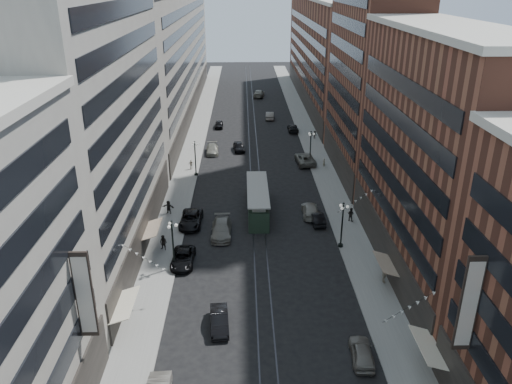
{
  "coord_description": "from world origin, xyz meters",
  "views": [
    {
      "loc": [
        -1.76,
        -17.63,
        28.34
      ],
      "look_at": [
        -0.34,
        36.74,
        5.0
      ],
      "focal_mm": 35.0,
      "sensor_mm": 36.0,
      "label": 1
    }
  ],
  "objects": [
    {
      "name": "building_east_mid",
      "position": [
        17.0,
        28.0,
        12.0
      ],
      "size": [
        8.0,
        30.0,
        24.0
      ],
      "primitive_type": "cube",
      "color": "brown",
      "rests_on": "ground"
    },
    {
      "name": "car_11",
      "position": [
        8.4,
        60.16,
        0.86
      ],
      "size": [
        3.29,
        6.37,
        1.72
      ],
      "primitive_type": "imported",
      "rotation": [
        0.0,
        0.0,
        3.21
      ],
      "color": "#66655B",
      "rests_on": "ground"
    },
    {
      "name": "car_extra_1",
      "position": [
        6.8,
        40.53,
        0.75
      ],
      "size": [
        2.28,
        5.23,
        1.5
      ],
      "primitive_type": "imported",
      "rotation": [
        0.0,
        0.0,
        3.11
      ],
      "color": "gray",
      "rests_on": "ground"
    },
    {
      "name": "building_east_tower",
      "position": [
        17.0,
        56.0,
        21.0
      ],
      "size": [
        8.0,
        26.0,
        42.0
      ],
      "primitive_type": "cube",
      "color": "brown",
      "rests_on": "ground"
    },
    {
      "name": "pedestrian_8",
      "position": [
        11.23,
        58.04,
        0.91
      ],
      "size": [
        0.66,
        0.6,
        1.52
      ],
      "primitive_type": "imported",
      "rotation": [
        0.0,
        0.0,
        3.69
      ],
      "color": "#A19C85",
      "rests_on": "sidewalk_east"
    },
    {
      "name": "sidewalk_west",
      "position": [
        -11.0,
        70.0,
        0.07
      ],
      "size": [
        4.0,
        180.0,
        0.15
      ],
      "primitive_type": "cube",
      "color": "gray",
      "rests_on": "ground"
    },
    {
      "name": "car_4",
      "position": [
        7.57,
        13.82,
        0.73
      ],
      "size": [
        2.01,
        4.39,
        1.46
      ],
      "primitive_type": "imported",
      "rotation": [
        0.0,
        0.0,
        3.07
      ],
      "color": "slate",
      "rests_on": "ground"
    },
    {
      "name": "pedestrian_9",
      "position": [
        11.86,
        73.82,
        0.9
      ],
      "size": [
        1.04,
        0.66,
        1.5
      ],
      "primitive_type": "imported",
      "rotation": [
        0.0,
        0.0,
        0.29
      ],
      "color": "black",
      "rests_on": "sidewalk_east"
    },
    {
      "name": "car_5",
      "position": [
        -4.05,
        18.19,
        0.73
      ],
      "size": [
        1.89,
        4.54,
        1.46
      ],
      "primitive_type": "imported",
      "rotation": [
        0.0,
        0.0,
        0.08
      ],
      "color": "black",
      "rests_on": "ground"
    },
    {
      "name": "car_9",
      "position": [
        -6.8,
        82.28,
        0.7
      ],
      "size": [
        1.65,
        4.1,
        1.4
      ],
      "primitive_type": "imported",
      "rotation": [
        0.0,
        0.0,
        -0.0
      ],
      "color": "black",
      "rests_on": "ground"
    },
    {
      "name": "streetcar",
      "position": [
        0.0,
        41.68,
        1.57
      ],
      "size": [
        2.72,
        12.31,
        3.41
      ],
      "color": "#203325",
      "rests_on": "ground"
    },
    {
      "name": "pedestrian_6",
      "position": [
        -10.19,
        57.72,
        0.93
      ],
      "size": [
        0.97,
        0.56,
        1.56
      ],
      "primitive_type": "imported",
      "rotation": [
        0.0,
        0.0,
        3.3
      ],
      "color": "beige",
      "rests_on": "sidewalk_west"
    },
    {
      "name": "pedestrian_7",
      "position": [
        11.64,
        38.56,
        1.04
      ],
      "size": [
        0.98,
        0.9,
        1.79
      ],
      "primitive_type": "imported",
      "rotation": [
        0.0,
        0.0,
        2.5
      ],
      "color": "black",
      "rests_on": "sidewalk_east"
    },
    {
      "name": "lamppost_sw_far",
      "position": [
        -9.2,
        28.0,
        3.1
      ],
      "size": [
        1.03,
        1.14,
        5.52
      ],
      "color": "black",
      "rests_on": "sidewalk_west"
    },
    {
      "name": "rail_west",
      "position": [
        -0.7,
        70.0,
        0.01
      ],
      "size": [
        0.12,
        180.0,
        0.02
      ],
      "primitive_type": "cube",
      "color": "#2D2D33",
      "rests_on": "ground"
    },
    {
      "name": "car_10",
      "position": [
        7.36,
        38.28,
        0.7
      ],
      "size": [
        1.79,
        4.36,
        1.41
      ],
      "primitive_type": "imported",
      "rotation": [
        0.0,
        0.0,
        3.21
      ],
      "color": "black",
      "rests_on": "ground"
    },
    {
      "name": "building_east_far",
      "position": [
        17.0,
        105.0,
        12.0
      ],
      "size": [
        8.0,
        72.0,
        24.0
      ],
      "primitive_type": "cube",
      "color": "brown",
      "rests_on": "ground"
    },
    {
      "name": "car_extra_0",
      "position": [
        2.37,
        111.17,
        0.89
      ],
      "size": [
        3.27,
        6.42,
        1.78
      ],
      "primitive_type": "imported",
      "rotation": [
        0.0,
        0.0,
        3.01
      ],
      "color": "gray",
      "rests_on": "ground"
    },
    {
      "name": "building_west_mid",
      "position": [
        -17.0,
        33.0,
        14.0
      ],
      "size": [
        8.0,
        36.0,
        28.0
      ],
      "primitive_type": "cube",
      "color": "#9C988A",
      "rests_on": "ground"
    },
    {
      "name": "rail_east",
      "position": [
        0.7,
        70.0,
        0.01
      ],
      "size": [
        0.12,
        180.0,
        0.02
      ],
      "primitive_type": "cube",
      "color": "#2D2D33",
      "rests_on": "ground"
    },
    {
      "name": "car_8",
      "position": [
        -7.25,
        65.95,
        0.74
      ],
      "size": [
        2.33,
        5.17,
        1.47
      ],
      "primitive_type": "imported",
      "rotation": [
        0.0,
        0.0,
        0.05
      ],
      "color": "gray",
      "rests_on": "ground"
    },
    {
      "name": "car_2",
      "position": [
        -8.4,
        28.95,
        0.7
      ],
      "size": [
        2.41,
        5.1,
        1.41
      ],
      "primitive_type": "imported",
      "rotation": [
        0.0,
        0.0,
        -0.01
      ],
      "color": "black",
      "rests_on": "ground"
    },
    {
      "name": "car_13",
      "position": [
        -2.58,
        67.18,
        0.77
      ],
      "size": [
        2.34,
        4.68,
        1.53
      ],
      "primitive_type": "imported",
      "rotation": [
        0.0,
        0.0,
        0.12
      ],
      "color": "black",
      "rests_on": "ground"
    },
    {
      "name": "building_west_far",
      "position": [
        -17.0,
        96.0,
        13.0
      ],
      "size": [
        8.0,
        90.0,
        26.0
      ],
      "primitive_type": "cube",
      "color": "#9C988A",
      "rests_on": "ground"
    },
    {
      "name": "pedestrian_4",
      "position": [
        12.21,
        24.62,
        1.03
      ],
      "size": [
        0.55,
        1.07,
        1.77
      ],
      "primitive_type": "imported",
      "rotation": [
        0.0,
        0.0,
        1.64
      ],
      "color": "#ABA38D",
      "rests_on": "sidewalk_east"
    },
    {
      "name": "car_14",
      "position": [
        4.02,
        88.87,
        0.8
      ],
      "size": [
        2.02,
        4.97,
        1.61
      ],
      "primitive_type": "imported",
      "rotation": [
        0.0,
        0.0,
        3.08
      ],
      "color": "gray",
      "rests_on": "ground"
    },
    {
      "name": "lamppost_se_mid",
      "position": [
        9.2,
        60.0,
        3.1
      ],
      "size": [
        1.03,
        1.14,
        5.52
      ],
      "color": "black",
      "rests_on": "sidewalk_east"
    },
    {
      "name": "car_12",
      "position": [
        8.19,
        79.1,
        0.71
      ],
      "size": [
        2.01,
        4.88,
        1.41
      ],
      "primitive_type": "imported",
      "rotation": [
        0.0,
        0.0,
        3.15
      ],
      "color": "black",
      "rests_on": "ground"
    },
    {
      "name": "lamppost_sw_mid",
      "position": [
        -9.2,
        55.0,
        3.1
      ],
      "size": [
        1.03,
        1.14,
        5.52
      ],
      "color": "black",
      "rests_on": "sidewalk_west"
    },
    {
      "name": "pedestrian_2",
      "position": [
        -10.87,
        31.77,
        1.05
      ],
      "size": [
        0.99,
        0.75,
        1.8
      ],
      "primitive_type": "imported",
      "rotation": [
        0.0,
        0.0,
        -0.35
      ],
      "color": "black",
      "rests_on": "sidewalk_west"
    },
    {
      "name": "pedestrian_5",
      "position": [
        -11.59,
        41.31,
        1.04
      ],
      "size": [
        1.72,
        0.97,
        1.78
      ],
      "primitive_type": "imported",
      "rotation": [
        0.0,
        0.0,
        -0.32
      ],
      "color": "black",
      "rests_on": "sidewalk_west"
    },
    {
      "name": "car_extra_2",
      "position": [
        -4.5,
        35.36,
        0.84
      ],
      "size": [
        2.39,
        5.81,
        1.68
      ],
      "primitive_type": "imported",
      "rotation": [
        0.0,
        0.0,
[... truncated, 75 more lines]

